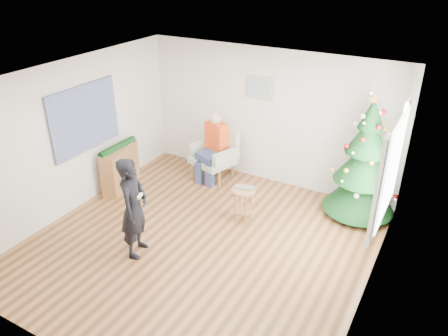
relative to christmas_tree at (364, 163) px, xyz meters
The scene contains 19 objects.
floor 3.01m from the christmas_tree, 132.71° to the right, with size 5.00×5.00×0.00m, color brown.
ceiling 3.27m from the christmas_tree, 132.71° to the right, with size 5.00×5.00×0.00m, color white.
wall_back 2.00m from the christmas_tree, 167.93° to the left, with size 5.00×5.00×0.00m, color silver.
wall_front 4.99m from the christmas_tree, 112.79° to the right, with size 5.00×5.00×0.00m, color silver.
wall_left 4.91m from the christmas_tree, 154.75° to the right, with size 5.00×5.00×0.00m, color silver.
wall_right 2.19m from the christmas_tree, 74.66° to the right, with size 5.00×5.00×0.00m, color silver.
window_panel 1.32m from the christmas_tree, 63.49° to the right, with size 0.04×1.30×1.40m, color white.
curtains 1.31m from the christmas_tree, 64.77° to the right, with size 0.05×1.75×1.50m.
christmas_tree is the anchor object (origin of this frame).
stool 2.12m from the christmas_tree, 144.91° to the right, with size 0.40×0.40×0.60m.
laptop 2.04m from the christmas_tree, 144.91° to the right, with size 0.33×0.21×0.03m, color silver.
armchair 2.91m from the christmas_tree, behind, with size 0.95×0.93×1.03m.
seated_person 2.88m from the christmas_tree, behind, with size 0.54×0.71×1.35m.
standing_man 3.79m from the christmas_tree, 134.33° to the right, with size 0.58×0.38×1.58m, color black.
game_controller 3.70m from the christmas_tree, 132.13° to the right, with size 0.04×0.13×0.04m, color white.
console 4.47m from the christmas_tree, 163.85° to the right, with size 0.30×1.00×0.80m, color brown.
garland 4.44m from the christmas_tree, 163.85° to the right, with size 0.14×0.14×0.90m, color black.
tapestry 4.77m from the christmas_tree, 157.83° to the right, with size 0.03×1.50×1.15m, color black.
framed_picture 2.33m from the christmas_tree, 170.00° to the left, with size 0.52×0.05×0.42m.
Camera 1 is at (3.05, -4.67, 4.18)m, focal length 35.00 mm.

